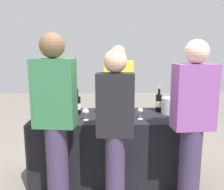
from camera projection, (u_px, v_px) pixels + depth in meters
ground_plane at (112, 176)px, 3.04m from camera, size 12.00×12.00×0.00m
tasting_table at (112, 146)px, 2.97m from camera, size 1.87×0.77×0.79m
wine_bottle_0 at (63, 105)px, 2.98m from camera, size 0.08×0.08×0.30m
wine_bottle_1 at (77, 105)px, 2.94m from camera, size 0.08×0.08×0.32m
wine_bottle_2 at (101, 104)px, 2.93m from camera, size 0.07×0.07×0.32m
wine_bottle_3 at (109, 102)px, 3.07m from camera, size 0.07×0.07×0.32m
wine_bottle_4 at (132, 103)px, 3.04m from camera, size 0.07×0.07×0.33m
wine_bottle_5 at (159, 103)px, 3.07m from camera, size 0.08×0.08×0.31m
wine_glass_0 at (60, 110)px, 2.76m from camera, size 0.06×0.06×0.14m
wine_glass_1 at (68, 110)px, 2.79m from camera, size 0.07×0.07×0.13m
wine_glass_2 at (86, 112)px, 2.68m from camera, size 0.08×0.08×0.14m
wine_glass_3 at (115, 109)px, 2.80m from camera, size 0.07×0.07×0.14m
wine_glass_4 at (140, 111)px, 2.72m from camera, size 0.07×0.07×0.13m
wine_glass_5 at (172, 111)px, 2.73m from camera, size 0.07×0.07×0.13m
ice_bucket at (170, 106)px, 2.96m from camera, size 0.20×0.20×0.20m
server_pouring at (118, 98)px, 3.50m from camera, size 0.42×0.23×1.63m
guest_0 at (55, 117)px, 2.27m from camera, size 0.41×0.26×1.72m
guest_1 at (115, 126)px, 2.23m from camera, size 0.36×0.22×1.57m
guest_2 at (192, 120)px, 2.29m from camera, size 0.40×0.23×1.66m
menu_board at (63, 125)px, 3.87m from camera, size 0.46×0.05×0.77m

